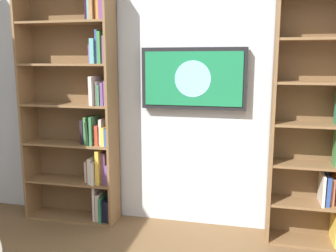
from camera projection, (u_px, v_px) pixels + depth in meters
name	position (u px, v px, depth m)	size (l,w,h in m)	color
wall_back	(189.00, 80.00, 3.28)	(4.52, 0.06, 2.70)	silver
bookshelf_left	(331.00, 130.00, 2.92)	(0.76, 0.28, 2.03)	brown
bookshelf_right	(80.00, 107.00, 3.39)	(0.89, 0.28, 2.24)	brown
wall_mounted_tv	(193.00, 79.00, 3.19)	(0.93, 0.07, 0.54)	black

